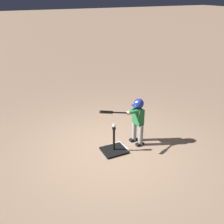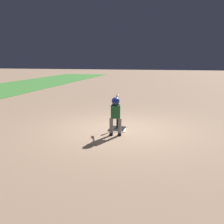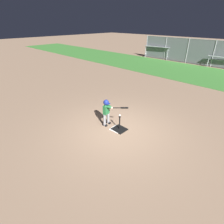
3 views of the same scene
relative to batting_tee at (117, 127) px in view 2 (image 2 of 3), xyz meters
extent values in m
plane|color=#93755B|center=(0.03, -0.09, -0.06)|extent=(90.00, 90.00, 0.00)
cube|color=white|center=(-0.09, -0.05, -0.05)|extent=(0.48, 0.48, 0.02)
cube|color=black|center=(0.00, 0.00, -0.04)|extent=(0.51, 0.46, 0.04)
cylinder|color=black|center=(0.00, 0.00, 0.23)|extent=(0.05, 0.05, 0.51)
cylinder|color=black|center=(0.00, 0.00, 0.51)|extent=(0.08, 0.08, 0.05)
cylinder|color=gray|center=(-0.65, 0.03, 0.18)|extent=(0.12, 0.12, 0.50)
cube|color=black|center=(-0.63, 0.03, -0.03)|extent=(0.19, 0.11, 0.06)
cylinder|color=gray|center=(-0.62, -0.20, 0.18)|extent=(0.12, 0.12, 0.50)
cube|color=black|center=(-0.60, -0.20, -0.03)|extent=(0.19, 0.11, 0.06)
cube|color=#236B38|center=(-0.64, -0.09, 0.62)|extent=(0.18, 0.28, 0.37)
sphere|color=#DBB293|center=(-0.64, -0.09, 0.91)|extent=(0.19, 0.19, 0.19)
sphere|color=navy|center=(-0.64, -0.09, 0.92)|extent=(0.22, 0.22, 0.22)
cube|color=navy|center=(-0.55, -0.07, 0.89)|extent=(0.14, 0.18, 0.01)
cylinder|color=#236B38|center=(-0.51, -0.03, 0.78)|extent=(0.30, 0.12, 0.11)
cylinder|color=#236B38|center=(-0.50, -0.11, 0.78)|extent=(0.30, 0.19, 0.11)
sphere|color=#DBB293|center=(-0.37, -0.05, 0.77)|extent=(0.09, 0.09, 0.09)
cylinder|color=black|center=(-0.03, 0.00, 0.87)|extent=(0.69, 0.13, 0.23)
cylinder|color=black|center=(0.19, 0.03, 0.93)|extent=(0.31, 0.10, 0.14)
cylinder|color=black|center=(-0.38, -0.05, 0.76)|extent=(0.03, 0.05, 0.05)
sphere|color=white|center=(0.00, 0.00, 0.57)|extent=(0.07, 0.07, 0.07)
camera|label=1|loc=(2.12, 4.35, 3.15)|focal=42.00mm
camera|label=2|loc=(-7.64, -1.61, 2.07)|focal=42.00mm
camera|label=3|loc=(3.80, -4.24, 3.69)|focal=28.00mm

